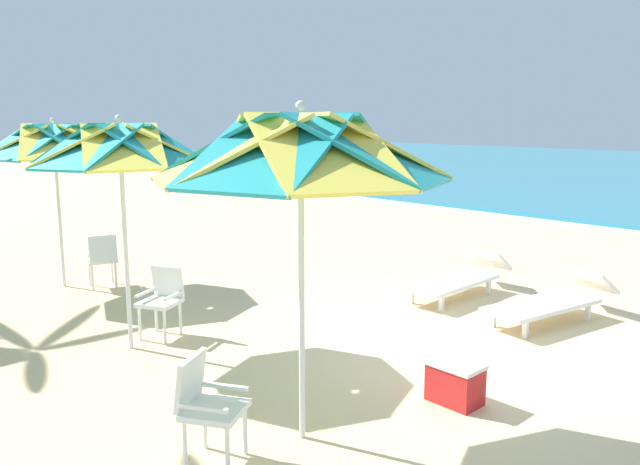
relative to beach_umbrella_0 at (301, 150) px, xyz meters
name	(u,v)px	position (x,y,z in m)	size (l,w,h in m)	color
ground_plane	(450,348)	(-0.39, 2.67, -2.43)	(80.00, 80.00, 0.00)	beige
beach_umbrella_0	(301,150)	(0.00, 0.00, 0.00)	(2.41, 2.41, 2.81)	silver
plastic_chair_0	(207,402)	(-0.23, -0.80, -1.93)	(0.62, 0.61, 0.87)	white
beach_umbrella_1	(120,148)	(-2.97, -0.07, -0.08)	(2.07, 2.07, 2.71)	silver
plastic_chair_1	(162,297)	(-3.11, 0.44, -1.93)	(0.60, 0.61, 0.87)	white
beach_umbrella_2	(54,143)	(-6.30, 0.45, -0.13)	(2.29, 2.29, 2.68)	silver
plastic_chair_2	(102,257)	(-5.78, 0.88, -1.93)	(0.57, 0.55, 0.87)	white
sun_lounger_1	(552,300)	(-0.08, 4.52, -2.15)	(0.97, 2.22, 0.62)	white
sun_lounger_2	(459,278)	(-1.63, 4.63, -2.15)	(0.70, 2.17, 0.62)	white
cooler_box	(455,382)	(0.49, 1.51, -2.23)	(0.50, 0.34, 0.40)	red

